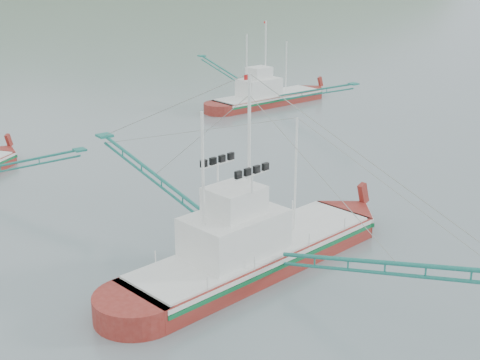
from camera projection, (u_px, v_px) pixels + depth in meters
ground at (304, 263)px, 36.83m from camera, size 1200.00×1200.00×0.00m
main_boat at (253, 237)px, 35.61m from camera, size 16.06×28.19×11.47m
bg_boat_right at (267, 93)px, 75.08m from camera, size 13.88×24.78×10.03m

